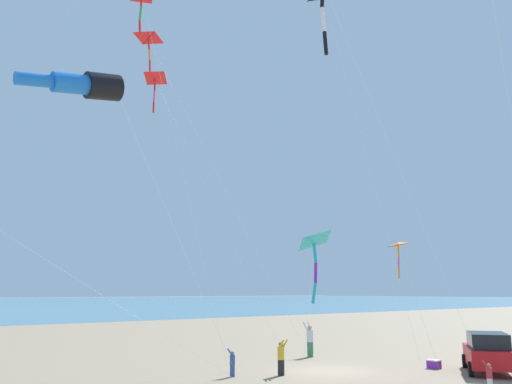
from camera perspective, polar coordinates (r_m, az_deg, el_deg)
ground_plane at (r=27.15m, az=7.94°, el=-18.51°), size 600.00×600.00×0.00m
parked_car at (r=28.24m, az=23.69°, el=-15.49°), size 3.99×4.58×1.85m
cooler_box at (r=28.99m, az=18.60°, el=-17.14°), size 0.62×0.42×0.42m
person_adult_flyer at (r=32.26m, az=5.81°, el=-15.35°), size 0.58×0.45×1.98m
person_child_green_jacket at (r=25.01m, az=-2.57°, el=-17.74°), size 0.40×0.44×1.22m
person_child_grey_jacket at (r=23.28m, az=23.79°, el=-17.55°), size 0.41×0.39×1.14m
person_bystander_far at (r=25.32m, az=2.72°, el=-17.15°), size 0.54×0.44×1.63m
kite_delta_blue_topmost at (r=25.23m, az=6.13°, el=-5.29°), size 5.51×4.80×6.65m
kite_windsock_teal_far_right at (r=17.18m, az=-17.87°, el=10.89°), size 5.50×11.63×10.52m
kite_delta_white_trailing at (r=35.80m, az=-10.84°, el=11.85°), size 7.25×6.41×17.79m
kite_delta_black_fish_shape at (r=24.88m, az=15.05°, el=-5.57°), size 1.22×4.24×6.01m
kite_delta_striped_overhead at (r=31.32m, az=-11.46°, el=15.83°), size 3.72×9.89×17.94m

